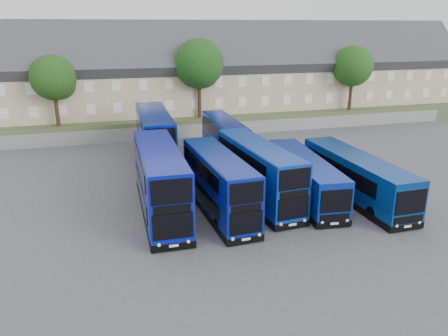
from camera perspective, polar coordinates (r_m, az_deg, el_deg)
The scene contains 15 objects.
ground at distance 29.62m, azimuth 4.21°, elevation -6.88°, with size 120.00×120.00×0.00m, color #4A4A4F.
retaining_wall at distance 51.41m, azimuth -4.96°, elevation 4.83°, with size 70.00×0.40×1.50m, color slate.
earth_bank at distance 60.99m, azimuth -6.81°, elevation 7.11°, with size 80.00×20.00×2.00m, color #485630.
terrace_row at distance 57.57m, azimuth -0.32°, elevation 12.22°, with size 66.00×10.40×11.20m.
dd_front_left at distance 30.21m, azimuth -8.31°, elevation -1.85°, with size 2.92×11.68×4.62m.
dd_front_mid at distance 30.09m, azimuth -0.68°, elevation -2.22°, with size 2.91×10.52×4.13m.
dd_front_right at distance 32.20m, azimuth 4.44°, elevation -0.74°, with size 3.34×11.01×4.31m.
dd_rear_left at distance 41.99m, azimuth -9.03°, elevation 3.90°, with size 3.16×12.11×4.78m.
dd_rear_right at distance 42.16m, azimuth 0.05°, elevation 3.62°, with size 2.50×10.05×3.97m.
coach_east_a at distance 33.51m, azimuth 10.43°, elevation -1.28°, with size 3.50×11.62×3.13m.
coach_east_b at distance 34.15m, azimuth 16.82°, elevation -1.25°, with size 2.75×12.15×3.31m.
tree_west at distance 50.74m, azimuth -21.24°, elevation 10.75°, with size 4.80×4.80×7.65m.
tree_mid at distance 52.24m, azimuth -3.16°, elevation 13.21°, with size 5.76×5.76×9.18m.
tree_east at distance 59.57m, azimuth 16.54°, elevation 12.46°, with size 5.12×5.12×8.16m.
tree_far at distance 68.65m, azimuth 17.79°, elevation 13.29°, with size 5.44×5.44×8.67m.
Camera 1 is at (-9.43, -25.16, 12.47)m, focal length 35.00 mm.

